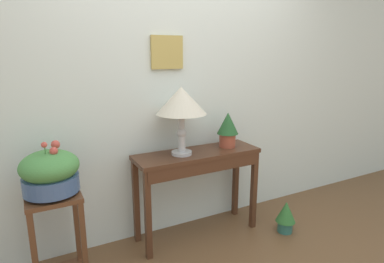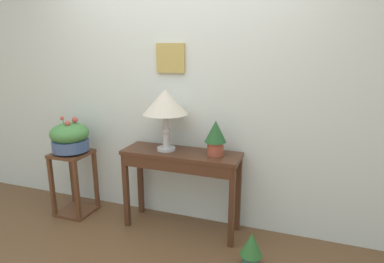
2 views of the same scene
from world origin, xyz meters
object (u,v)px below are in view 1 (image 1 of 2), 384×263
potted_plant_on_console (228,128)px  pedestal_stand_left (57,238)px  console_table (199,167)px  table_lamp (181,103)px  planter_bowl_wide (50,172)px  potted_plant_floor (286,215)px

potted_plant_on_console → pedestal_stand_left: 1.56m
console_table → potted_plant_on_console: (0.31, 0.04, 0.30)m
table_lamp → pedestal_stand_left: size_ratio=0.84×
potted_plant_on_console → planter_bowl_wide: (-1.44, -0.10, -0.12)m
planter_bowl_wide → pedestal_stand_left: bearing=161.7°
pedestal_stand_left → planter_bowl_wide: size_ratio=1.75×
potted_plant_on_console → potted_plant_floor: 0.93m
table_lamp → pedestal_stand_left: table_lamp is taller
potted_plant_on_console → pedestal_stand_left: (-1.44, -0.10, -0.60)m
planter_bowl_wide → potted_plant_floor: size_ratio=1.28×
console_table → pedestal_stand_left: 1.17m
console_table → planter_bowl_wide: 1.15m
pedestal_stand_left → potted_plant_floor: (1.84, -0.26, -0.16)m
console_table → potted_plant_floor: console_table is taller
potted_plant_on_console → potted_plant_floor: bearing=-42.1°
potted_plant_on_console → pedestal_stand_left: bearing=-176.1°
potted_plant_on_console → planter_bowl_wide: size_ratio=0.81×
table_lamp → potted_plant_on_console: table_lamp is taller
table_lamp → potted_plant_floor: table_lamp is taller
planter_bowl_wide → potted_plant_floor: (1.84, -0.26, -0.65)m
pedestal_stand_left → console_table: bearing=3.1°
console_table → pedestal_stand_left: console_table is taller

